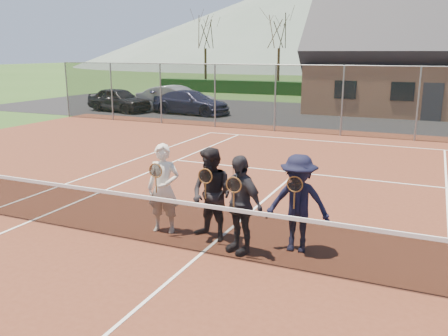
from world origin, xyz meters
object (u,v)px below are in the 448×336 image
Objects in this scene: player_d at (298,204)px; tennis_net at (202,226)px; player_b at (212,194)px; car_c at (191,102)px; clubhouse at (448,44)px; player_a at (164,188)px; player_c at (239,204)px; car_a at (119,100)px; car_b at (176,99)px.

tennis_net is at bearing -151.68° from player_d.
player_d reaches higher than tennis_net.
player_d is at bearing 4.35° from player_b.
clubhouse is (13.37, 6.55, 3.30)m from car_c.
tennis_net is 6.49× the size of player_a.
player_a is 1.00× the size of player_c.
car_a is 0.89× the size of car_b.
player_a and player_d have the same top height.
tennis_net is at bearing -147.82° from player_c.
player_c is (1.76, -0.32, -0.00)m from player_a.
car_b is at bearing 122.55° from player_c.
car_c is (4.60, 0.69, -0.03)m from car_a.
player_c reaches higher than car_b.
tennis_net is 6.49× the size of player_c.
player_a is 1.05m from player_b.
player_b is at bearing -100.05° from clubhouse.
clubhouse is 8.67× the size of player_b.
player_b is at bearing 0.98° from player_a.
car_a is 0.27× the size of clubhouse.
player_b reaches higher than car_a.
car_b is 16.16m from clubhouse.
car_a is 2.36× the size of player_d.
tennis_net is 0.80m from player_b.
player_d is (10.89, -16.63, 0.23)m from car_c.
tennis_net is at bearing -129.07° from car_a.
player_b is (10.46, -17.16, 0.14)m from car_b.
clubhouse is 23.51m from player_d.
car_a is 4.65m from car_c.
tennis_net is (13.97, -16.76, -0.18)m from car_a.
clubhouse is (14.60, 6.14, 3.20)m from car_b.
player_a is at bearing -148.70° from car_c.
car_c is at bearing -70.33° from car_a.
player_a is at bearing -179.02° from player_b.
player_a is (8.18, -16.77, 0.23)m from car_c.
car_c is at bearing 118.87° from player_b.
player_b is at bearing 154.71° from player_c.
car_b reaches higher than tennis_net.
player_a and player_b have the same top height.
clubhouse reaches higher than tennis_net.
car_b is at bearing 76.98° from car_c.
car_a is at bearing 130.75° from player_b.
car_a is 21.92m from player_c.
player_d is at bearing -96.11° from clubhouse.
player_d is (1.65, 0.13, -0.00)m from player_b.
player_a is 1.00× the size of player_b.
car_c is 15.25m from clubhouse.
player_d is at bearing 25.84° from player_c.
car_b is 0.31× the size of clubhouse.
car_b is 20.76m from tennis_net.
tennis_net is 6.49× the size of player_b.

